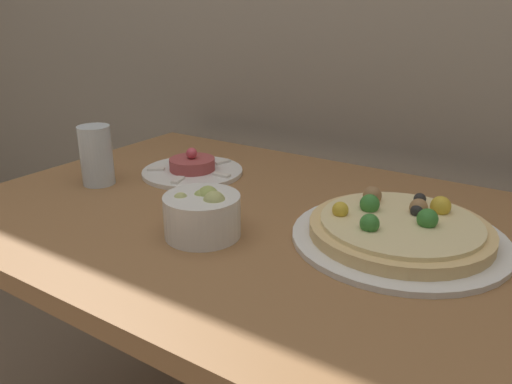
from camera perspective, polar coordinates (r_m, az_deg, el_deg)
dining_table at (r=0.98m, az=0.48°, el=-8.23°), size 1.15×0.78×0.73m
pizza_plate at (r=0.86m, az=16.06°, el=-4.18°), size 0.35×0.35×0.07m
tartare_plate at (r=1.16m, az=-7.28°, el=2.65°), size 0.23×0.23×0.06m
small_bowl at (r=0.84m, az=-6.09°, el=-2.50°), size 0.13×0.13×0.09m
drinking_glass at (r=1.13m, az=-17.78°, el=4.00°), size 0.07×0.07×0.13m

